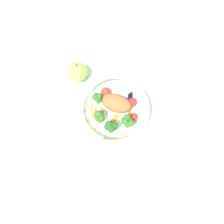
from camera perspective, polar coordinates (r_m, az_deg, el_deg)
The scene contains 3 objects.
ground_plane at distance 0.75m, azimuth 1.06°, elevation -1.35°, with size 2.40×2.40×0.00m, color silver.
food_container at distance 0.72m, azimuth 0.17°, elevation 0.20°, with size 0.21×0.21×0.07m.
loose_apple at distance 0.79m, azimuth -8.05°, elevation 9.34°, with size 0.07×0.07×0.08m.
Camera 1 is at (0.15, -0.23, 0.70)m, focal length 38.89 mm.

